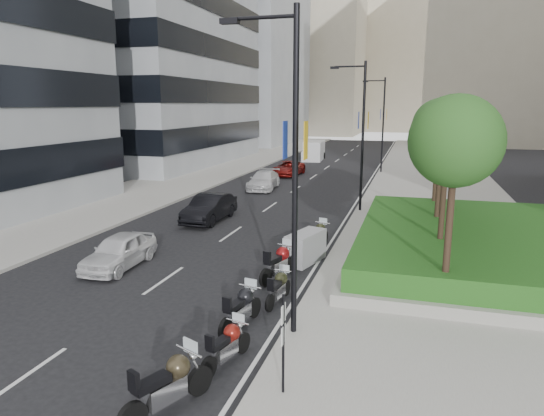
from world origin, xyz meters
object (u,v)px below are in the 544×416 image
at_px(motorcycle_0, 169,384).
at_px(car_b, 209,208).
at_px(motorcycle_3, 279,287).
at_px(motorcycle_4, 279,263).
at_px(car_d, 288,168).
at_px(car_c, 264,180).
at_px(lamp_post_2, 382,120).
at_px(motorcycle_1, 227,345).
at_px(lamp_post_1, 360,129).
at_px(motorcycle_5, 306,248).
at_px(motorcycle_6, 318,235).
at_px(motorcycle_2, 241,308).
at_px(delivery_van, 314,151).
at_px(lamp_post_0, 290,160).
at_px(car_a, 119,251).
at_px(parking_sign, 283,339).

bearing_deg(motorcycle_0, car_b, 44.81).
relative_size(motorcycle_3, motorcycle_4, 0.84).
distance_m(motorcycle_0, car_d, 35.90).
distance_m(motorcycle_4, car_c, 20.09).
height_order(lamp_post_2, motorcycle_1, lamp_post_2).
height_order(lamp_post_1, motorcycle_5, lamp_post_1).
bearing_deg(car_c, motorcycle_4, -75.93).
height_order(lamp_post_2, motorcycle_0, lamp_post_2).
bearing_deg(motorcycle_5, car_b, 66.07).
bearing_deg(motorcycle_6, motorcycle_2, -170.67).
relative_size(motorcycle_5, delivery_van, 0.42).
distance_m(lamp_post_2, motorcycle_2, 35.21).
bearing_deg(motorcycle_2, motorcycle_5, 6.32).
xyz_separation_m(motorcycle_6, delivery_van, (-7.51, 35.58, 0.46)).
bearing_deg(car_b, lamp_post_0, -56.85).
xyz_separation_m(motorcycle_0, car_a, (-6.55, 8.02, 0.03)).
bearing_deg(car_d, motorcycle_2, -76.31).
height_order(parking_sign, motorcycle_4, parking_sign).
xyz_separation_m(motorcycle_4, car_d, (-6.59, 26.77, 0.03)).
relative_size(lamp_post_2, car_b, 1.94).
distance_m(lamp_post_1, car_d, 16.85).
distance_m(car_c, car_d, 7.79).
height_order(car_a, delivery_van, delivery_van).
height_order(motorcycle_0, car_b, car_b).
xyz_separation_m(parking_sign, car_d, (-8.74, 34.12, -0.78)).
distance_m(lamp_post_0, lamp_post_1, 17.00).
xyz_separation_m(motorcycle_2, car_a, (-6.64, 3.74, 0.08)).
height_order(lamp_post_1, motorcycle_4, lamp_post_1).
height_order(lamp_post_1, motorcycle_0, lamp_post_1).
distance_m(motorcycle_4, car_a, 6.64).
height_order(motorcycle_4, delivery_van, delivery_van).
bearing_deg(motorcycle_2, motorcycle_1, -158.89).
relative_size(lamp_post_0, car_c, 1.85).
distance_m(car_a, delivery_van, 40.62).
relative_size(lamp_post_1, motorcycle_0, 3.89).
distance_m(motorcycle_2, motorcycle_3, 2.16).
height_order(lamp_post_0, lamp_post_1, same).
distance_m(motorcycle_3, motorcycle_5, 4.38).
bearing_deg(motorcycle_5, motorcycle_1, -165.14).
xyz_separation_m(parking_sign, delivery_van, (-9.05, 47.46, -0.40)).
distance_m(motorcycle_1, motorcycle_3, 4.19).
bearing_deg(car_b, car_c, 91.84).
xyz_separation_m(lamp_post_0, motorcycle_5, (-0.96, 6.57, -4.41)).
distance_m(motorcycle_1, motorcycle_2, 2.14).
bearing_deg(car_d, lamp_post_0, -73.79).
distance_m(motorcycle_3, motorcycle_6, 6.69).
bearing_deg(lamp_post_2, motorcycle_5, -91.93).
bearing_deg(motorcycle_5, motorcycle_4, -177.84).
distance_m(lamp_post_0, delivery_van, 45.42).
xyz_separation_m(lamp_post_1, delivery_van, (-8.39, 27.46, -4.01)).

